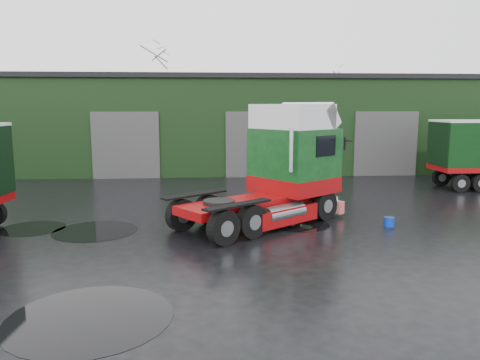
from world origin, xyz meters
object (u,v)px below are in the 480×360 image
hero_tractor (256,165)px  warehouse (249,122)px  wash_bucket (389,222)px  tree_back_a (154,101)px  tree_back_b (323,112)px

hero_tractor → warehouse: bearing=138.3°
warehouse → wash_bucket: bearing=-79.5°
warehouse → hero_tractor: 17.91m
tree_back_a → tree_back_b: size_ratio=1.27×
wash_bucket → tree_back_a: 30.92m
warehouse → tree_back_b: (8.00, 10.00, 0.59)m
hero_tractor → tree_back_a: size_ratio=0.75×
warehouse → hero_tractor: size_ratio=4.52×
tree_back_a → tree_back_b: tree_back_a is taller
wash_bucket → tree_back_a: size_ratio=0.04×
tree_back_a → hero_tractor: bearing=-76.7°
tree_back_b → hero_tractor: bearing=-108.7°
hero_tractor → wash_bucket: bearing=46.2°
warehouse → tree_back_b: bearing=51.3°
warehouse → hero_tractor: warehouse is taller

